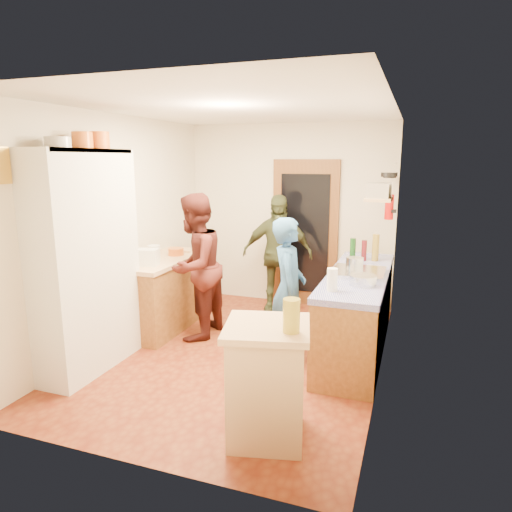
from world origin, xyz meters
The scene contains 43 objects.
floor centered at (0.00, 0.00, -0.01)m, with size 3.00×4.00×0.02m, color brown.
ceiling centered at (0.00, 0.00, 2.61)m, with size 3.00×4.00×0.02m, color silver.
wall_back centered at (0.00, 2.01, 1.30)m, with size 3.00×0.02×2.60m, color beige.
wall_front centered at (0.00, -2.01, 1.30)m, with size 3.00×0.02×2.60m, color beige.
wall_left centered at (-1.51, 0.00, 1.30)m, with size 0.02×4.00×2.60m, color beige.
wall_right centered at (1.51, 0.00, 1.30)m, with size 0.02×4.00×2.60m, color beige.
door_frame centered at (0.25, 1.97, 1.05)m, with size 0.95×0.06×2.10m, color brown.
door_glass centered at (0.25, 1.94, 1.05)m, with size 0.70×0.02×1.70m, color black.
hutch_body centered at (-1.30, -0.80, 1.10)m, with size 0.40×1.20×2.20m, color silver.
hutch_top_shelf centered at (-1.30, -0.80, 2.18)m, with size 0.40×1.14×0.04m, color silver.
plate_stack centered at (-1.30, -1.05, 2.25)m, with size 0.23×0.23×0.09m, color white.
orange_pot_a centered at (-1.30, -0.72, 2.28)m, with size 0.19×0.19×0.15m, color orange.
orange_pot_b centered at (-1.30, -0.47, 2.29)m, with size 0.19×0.19×0.17m, color orange.
left_counter_base centered at (-1.20, 0.45, 0.42)m, with size 0.60×1.40×0.85m, color #9B6631.
left_counter_top centered at (-1.20, 0.45, 0.88)m, with size 0.64×1.44×0.05m, color tan.
toaster centered at (-1.15, 0.04, 0.99)m, with size 0.25×0.17×0.19m, color white.
kettle centered at (-1.25, 0.35, 0.99)m, with size 0.15×0.15×0.17m, color white.
orange_bowl centered at (-1.12, 0.65, 0.94)m, with size 0.20×0.20×0.09m, color orange.
chopping_board centered at (-1.18, 0.92, 0.91)m, with size 0.30×0.22×0.03m, color tan.
right_counter_base centered at (1.20, 0.50, 0.42)m, with size 0.60×2.20×0.84m, color #9B6631.
right_counter_top centered at (1.20, 0.50, 0.87)m, with size 0.62×2.22×0.06m, color #1F1CA9.
hob centered at (1.20, 0.43, 0.92)m, with size 0.55×0.58×0.04m, color silver.
pot_on_hob centered at (1.15, 0.51, 1.00)m, with size 0.19×0.19×0.12m, color silver.
bottle_a centered at (1.05, 1.09, 1.04)m, with size 0.07×0.07×0.27m, color #143F14.
bottle_b centered at (1.18, 1.12, 1.02)m, with size 0.06×0.06×0.25m, color #591419.
bottle_c centered at (1.31, 1.15, 1.06)m, with size 0.08×0.08×0.32m, color olive.
paper_towel centered at (1.05, -0.30, 1.01)m, with size 0.10×0.10×0.22m, color white.
mixing_bowl centered at (1.30, 0.00, 0.95)m, with size 0.26×0.26×0.10m, color silver.
island_base centered at (0.77, -1.37, 0.43)m, with size 0.55×0.55×0.86m, color tan.
island_top centered at (0.77, -1.37, 0.89)m, with size 0.62×0.62×0.05m, color tan.
cutting_board centered at (0.71, -1.33, 0.90)m, with size 0.35×0.28×0.02m, color white.
oil_jar centered at (0.97, -1.45, 1.03)m, with size 0.12×0.12×0.24m, color #AD9E2D.
pan_rail centered at (1.46, 1.52, 2.05)m, with size 0.02×0.02×0.65m, color silver.
pan_hang_a centered at (1.40, 1.35, 1.92)m, with size 0.18×0.18×0.05m, color black.
pan_hang_b centered at (1.40, 1.55, 1.90)m, with size 0.16×0.16×0.05m, color black.
pan_hang_c centered at (1.40, 1.75, 1.91)m, with size 0.17×0.17×0.05m, color black.
wall_shelf centered at (1.37, 0.45, 1.70)m, with size 0.26×0.42×0.03m, color tan.
radio centered at (1.37, 0.45, 1.79)m, with size 0.22×0.30×0.15m, color silver.
ext_bracket centered at (1.47, 1.70, 1.45)m, with size 0.06×0.10×0.04m, color black.
fire_extinguisher centered at (1.41, 1.70, 1.50)m, with size 0.11×0.11×0.32m, color red.
person_hob centered at (0.56, 0.08, 0.76)m, with size 0.55×0.36×1.52m, color #2C578E.
person_left centered at (-0.64, 0.34, 0.86)m, with size 0.84×0.65×1.72m, color #441915.
person_back centered at (-0.01, 1.51, 0.82)m, with size 0.96×0.40×1.64m, color #363C22.
Camera 1 is at (1.74, -4.38, 2.10)m, focal length 32.00 mm.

